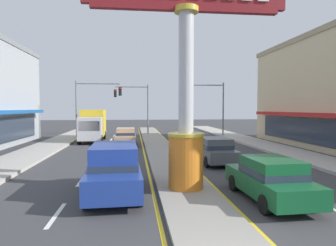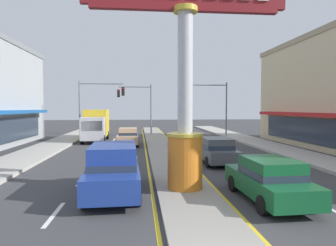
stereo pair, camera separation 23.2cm
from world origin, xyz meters
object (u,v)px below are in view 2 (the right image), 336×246
Objects in this scene: traffic_light_right_side at (211,100)px; box_truck_near_left_lane at (96,124)px; traffic_light_left_side at (96,99)px; sedan_near_right_lane at (216,150)px; district_sign at (185,82)px; traffic_light_median_far at (139,101)px; sedan_far_left_oncoming at (128,136)px; suv_kerb_right at (113,169)px; sedan_mid_left_lane at (269,179)px.

box_truck_near_left_lane is (-12.48, -2.58, -2.55)m from traffic_light_right_side.
traffic_light_left_side is 18.00m from sedan_near_right_lane.
traffic_light_median_far is at bearing 94.11° from district_sign.
sedan_far_left_oncoming is (-9.12, -6.61, -3.46)m from traffic_light_right_side.
district_sign is 15.53m from sedan_far_left_oncoming.
box_truck_near_left_lane is at bearing 129.82° from sedan_far_left_oncoming.
sedan_far_left_oncoming is at bearing 100.55° from district_sign.
traffic_light_right_side reaches higher than suv_kerb_right.
sedan_near_right_lane is at bearing -58.68° from sedan_far_left_oncoming.
sedan_far_left_oncoming is (-5.54, 9.10, 0.00)m from sedan_near_right_lane.
traffic_light_median_far reaches higher than box_truck_near_left_lane.
traffic_light_right_side is 1.42× the size of sedan_mid_left_lane.
suv_kerb_right is (-0.96, -25.38, -3.21)m from traffic_light_median_far.
suv_kerb_right is at bearing -112.90° from traffic_light_right_side.
traffic_light_left_side is 1.00× the size of traffic_light_right_side.
box_truck_near_left_lane is at bearing 113.57° from sedan_mid_left_lane.
sedan_mid_left_lane is 5.71m from suv_kerb_right.
traffic_light_left_side is at bearing -177.38° from traffic_light_right_side.
district_sign is 1.95× the size of sedan_mid_left_lane.
traffic_light_median_far is at bearing 155.13° from traffic_light_right_side.
district_sign reaches higher than traffic_light_right_side.
traffic_light_median_far is at bearing 84.76° from sedan_far_left_oncoming.
district_sign is 20.04m from box_truck_near_left_lane.
sedan_mid_left_lane is at bearing -90.00° from sedan_near_right_lane.
sedan_far_left_oncoming is at bearing 121.32° from sedan_near_right_lane.
district_sign is 4.34m from suv_kerb_right.
sedan_mid_left_lane is at bearing -71.31° from sedan_far_left_oncoming.
traffic_light_left_side and traffic_light_right_side have the same top height.
traffic_light_right_side is at bearing 35.91° from sedan_far_left_oncoming.
district_sign is at bearing 151.54° from sedan_mid_left_lane.
traffic_light_right_side is 0.89× the size of box_truck_near_left_lane.
sedan_near_right_lane is (9.12, -15.13, -3.46)m from traffic_light_left_side.
traffic_light_left_side is at bearing 99.67° from suv_kerb_right.
district_sign is at bearing -115.65° from sedan_near_right_lane.
sedan_far_left_oncoming is (-0.95, -10.39, -3.41)m from traffic_light_median_far.
traffic_light_left_side reaches higher than sedan_near_right_lane.
district_sign is at bearing -72.03° from box_truck_near_left_lane.
suv_kerb_right reaches higher than sedan_mid_left_lane.
suv_kerb_right is (-9.12, -21.60, -3.26)m from traffic_light_right_side.
traffic_light_left_side is 21.57m from suv_kerb_right.
box_truck_near_left_lane is 1.60× the size of sedan_mid_left_lane.
district_sign is at bearing -85.89° from traffic_light_median_far.
sedan_far_left_oncoming is 0.93× the size of suv_kerb_right.
suv_kerb_right is (-0.00, -14.99, 0.20)m from sedan_far_left_oncoming.
traffic_light_left_side is 1.43× the size of sedan_near_right_lane.
box_truck_near_left_lane is 1.61× the size of sedan_far_left_oncoming.
district_sign reaches higher than suv_kerb_right.
district_sign is 1.37× the size of traffic_light_right_side.
suv_kerb_right reaches higher than sedan_near_right_lane.
sedan_near_right_lane is 8.09m from suv_kerb_right.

